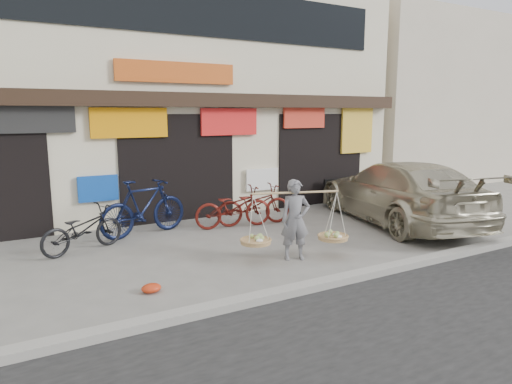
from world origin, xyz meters
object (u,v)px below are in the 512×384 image
bike_3 (254,205)px  bike_2 (233,207)px  suv (398,192)px  street_vendor (295,223)px  bike_0 (82,229)px  bike_1 (144,207)px

bike_3 → bike_2: bearing=98.3°
bike_2 → suv: 4.15m
street_vendor → bike_0: 4.21m
street_vendor → bike_3: 2.83m
suv → bike_1: bearing=-4.9°
street_vendor → bike_1: street_vendor is taller
bike_2 → bike_3: 0.56m
bike_1 → bike_0: bearing=100.5°
bike_2 → bike_0: bearing=102.7°
street_vendor → bike_1: 3.69m
street_vendor → bike_3: street_vendor is taller
bike_0 → bike_1: bearing=-86.7°
bike_1 → bike_3: bearing=-111.6°
bike_3 → suv: (3.28, -1.56, 0.28)m
street_vendor → bike_0: street_vendor is taller
bike_3 → suv: size_ratio=0.33×
street_vendor → bike_1: bearing=141.0°
bike_1 → bike_3: 2.66m
bike_0 → bike_1: (1.42, 0.64, 0.18)m
bike_0 → bike_2: bearing=-106.5°
bike_0 → bike_2: bike_2 is taller
street_vendor → bike_1: size_ratio=0.93×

